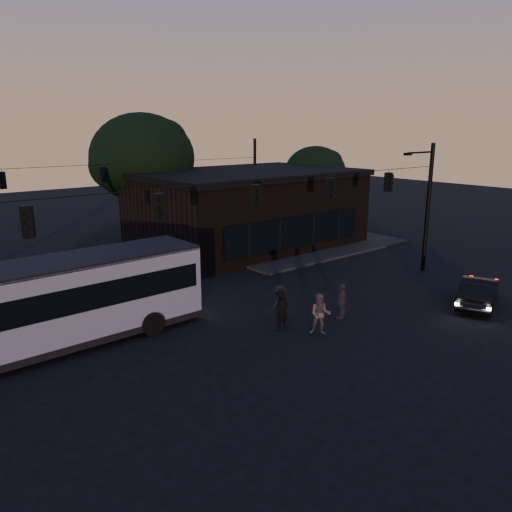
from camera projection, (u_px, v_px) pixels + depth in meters
ground at (322, 352)px, 19.07m from camera, size 120.00×120.00×0.00m
sidewalk_far_right at (296, 243)px, 36.91m from camera, size 14.00×10.00×0.15m
building at (247, 208)px, 35.89m from camera, size 15.40×10.41×5.40m
tree_behind at (142, 158)px, 36.46m from camera, size 7.60×7.60×9.43m
tree_right at (315, 172)px, 42.45m from camera, size 5.20×5.20×6.86m
signal_rig_near at (256, 223)px, 20.96m from camera, size 26.24×0.30×7.50m
signal_rig_far at (103, 192)px, 33.00m from camera, size 26.24×0.30×7.50m
bus at (47, 302)px, 18.87m from camera, size 12.29×3.22×3.45m
car at (479, 291)px, 23.90m from camera, size 4.61×2.99×1.43m
pedestrian_a at (282, 311)px, 20.93m from camera, size 0.64×0.43×1.71m
pedestrian_b at (320, 314)px, 20.53m from camera, size 1.07×1.08×1.76m
pedestrian_c at (342, 301)px, 22.28m from camera, size 1.02×0.66×1.62m
pedestrian_d at (280, 304)px, 21.69m from camera, size 1.14×0.66×1.76m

